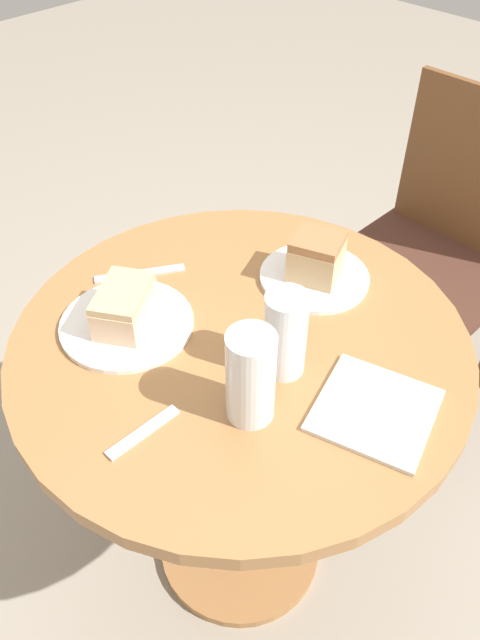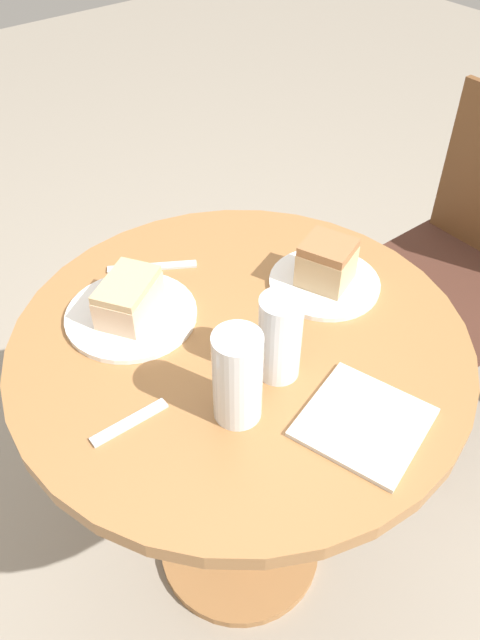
# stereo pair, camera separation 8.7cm
# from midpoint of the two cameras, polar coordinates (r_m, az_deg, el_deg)

# --- Properties ---
(ground_plane) EXTENTS (8.00, 8.00, 0.00)m
(ground_plane) POSITION_cam_midpoint_polar(r_m,az_deg,el_deg) (1.65, -1.61, -20.13)
(ground_plane) COLOR gray
(table) EXTENTS (0.78, 0.78, 0.73)m
(table) POSITION_cam_midpoint_polar(r_m,az_deg,el_deg) (1.17, -2.14, -7.64)
(table) COLOR #9E6B3D
(table) RESTS_ON ground_plane
(chair) EXTENTS (0.44, 0.43, 0.87)m
(chair) POSITION_cam_midpoint_polar(r_m,az_deg,el_deg) (1.74, 15.82, 5.72)
(chair) COLOR brown
(chair) RESTS_ON ground_plane
(plate_near) EXTENTS (0.23, 0.23, 0.01)m
(plate_near) POSITION_cam_midpoint_polar(r_m,az_deg,el_deg) (1.09, -12.56, -0.41)
(plate_near) COLOR white
(plate_near) RESTS_ON table
(plate_far) EXTENTS (0.20, 0.20, 0.01)m
(plate_far) POSITION_cam_midpoint_polar(r_m,az_deg,el_deg) (1.16, 4.68, 3.87)
(plate_far) COLOR white
(plate_far) RESTS_ON table
(cake_slice_near) EXTENTS (0.13, 0.14, 0.07)m
(cake_slice_near) POSITION_cam_midpoint_polar(r_m,az_deg,el_deg) (1.06, -12.88, 1.15)
(cake_slice_near) COLOR beige
(cake_slice_near) RESTS_ON plate_near
(cake_slice_far) EXTENTS (0.11, 0.11, 0.08)m
(cake_slice_far) POSITION_cam_midpoint_polar(r_m,az_deg,el_deg) (1.13, 4.82, 5.70)
(cake_slice_far) COLOR tan
(cake_slice_far) RESTS_ON plate_far
(glass_lemonade) EXTENTS (0.07, 0.07, 0.15)m
(glass_lemonade) POSITION_cam_midpoint_polar(r_m,az_deg,el_deg) (0.95, 1.64, -1.74)
(glass_lemonade) COLOR beige
(glass_lemonade) RESTS_ON table
(glass_water) EXTENTS (0.07, 0.07, 0.16)m
(glass_water) POSITION_cam_midpoint_polar(r_m,az_deg,el_deg) (0.89, -1.84, -5.76)
(glass_water) COLOR silver
(glass_water) RESTS_ON table
(napkin_stack) EXTENTS (0.21, 0.21, 0.01)m
(napkin_stack) POSITION_cam_midpoint_polar(r_m,az_deg,el_deg) (0.95, 9.67, -8.25)
(napkin_stack) COLOR silver
(napkin_stack) RESTS_ON table
(fork) EXTENTS (0.10, 0.15, 0.00)m
(fork) POSITION_cam_midpoint_polar(r_m,az_deg,el_deg) (1.19, -11.21, 4.11)
(fork) COLOR silver
(fork) RESTS_ON table
(spoon) EXTENTS (0.02, 0.12, 0.00)m
(spoon) POSITION_cam_midpoint_polar(r_m,az_deg,el_deg) (0.93, -11.53, -10.13)
(spoon) COLOR silver
(spoon) RESTS_ON table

